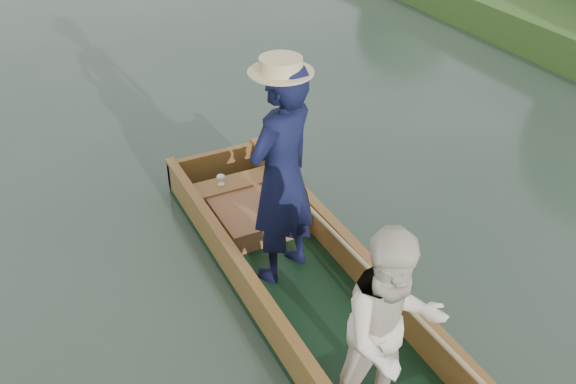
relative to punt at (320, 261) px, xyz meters
name	(u,v)px	position (x,y,z in m)	size (l,w,h in m)	color
ground	(319,316)	(0.04, 0.06, -0.68)	(120.00, 120.00, 0.00)	#283D30
punt	(320,261)	(0.00, 0.00, 0.00)	(1.12, 5.07, 2.15)	black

